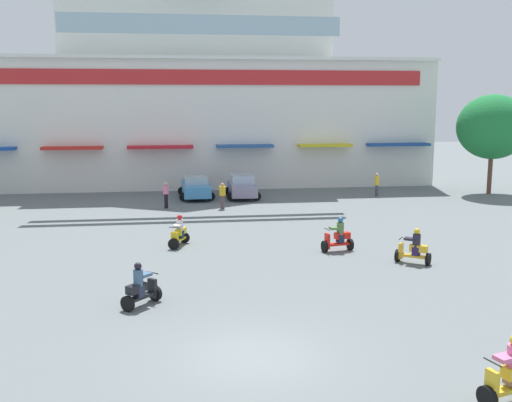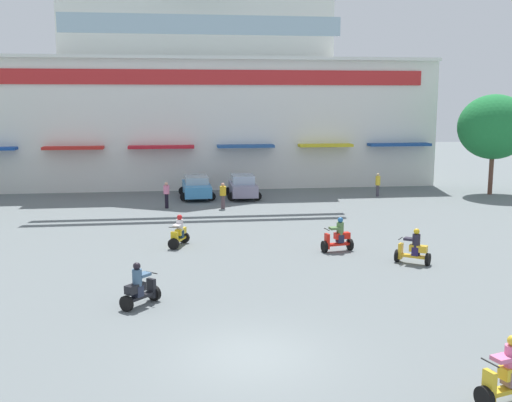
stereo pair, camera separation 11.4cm
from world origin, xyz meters
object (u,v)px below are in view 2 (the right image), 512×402
Objects in this scene: scooter_rider_1 at (338,237)px; pedestrian_1 at (378,183)px; scooter_rider_3 at (507,376)px; parked_car_0 at (196,187)px; scooter_rider_0 at (179,233)px; scooter_rider_6 at (140,288)px; pedestrian_2 at (223,194)px; parked_car_1 at (243,187)px; plaza_tree_1 at (494,127)px; scooter_rider_4 at (414,249)px; pedestrian_0 at (166,193)px.

pedestrian_1 is at bearing 64.99° from scooter_rider_1.
pedestrian_1 is at bearing 76.69° from scooter_rider_3.
parked_car_0 is at bearing 110.07° from scooter_rider_1.
scooter_rider_0 is 18.98m from pedestrian_1.
pedestrian_2 is (4.15, 17.70, 0.30)m from scooter_rider_6.
parked_car_0 is 1.15× the size of parked_car_1.
plaza_tree_1 reaches higher than pedestrian_2.
scooter_rider_0 is 7.33m from scooter_rider_1.
scooter_rider_4 is 0.91× the size of pedestrian_1.
scooter_rider_6 is 18.18m from pedestrian_2.
parked_car_1 is at bearing 74.88° from scooter_rider_6.
pedestrian_0 is (-7.86, 26.00, 0.28)m from scooter_rider_3.
scooter_rider_6 is (-8.43, -6.28, -0.02)m from scooter_rider_1.
pedestrian_0 reaches higher than parked_car_1.
parked_car_1 is at bearing 71.52° from scooter_rider_0.
parked_car_0 is 4.60m from pedestrian_2.
pedestrian_2 is (3.49, -0.61, -0.02)m from pedestrian_0.
scooter_rider_0 is at bearing 114.30° from scooter_rider_3.
scooter_rider_6 is 26.03m from pedestrian_1.
pedestrian_2 reaches higher than scooter_rider_6.
pedestrian_2 is (2.80, 9.52, 0.31)m from scooter_rider_0.
pedestrian_1 reaches higher than scooter_rider_4.
scooter_rider_6 is 18.32m from pedestrian_0.
plaza_tree_1 is 4.31× the size of pedestrian_1.
pedestrian_0 is at bearing 106.82° from scooter_rider_3.
scooter_rider_4 is at bearing -104.12° from pedestrian_1.
plaza_tree_1 is at bearing 6.53° from pedestrian_0.
plaza_tree_1 is 4.55× the size of scooter_rider_0.
pedestrian_2 is at bearing -113.39° from parked_car_1.
scooter_rider_1 is at bearing -15.09° from scooter_rider_0.
pedestrian_0 reaches higher than scooter_rider_4.
pedestrian_1 is (14.66, 2.73, 0.00)m from pedestrian_0.
scooter_rider_4 is at bearing 77.91° from scooter_rider_3.
parked_car_0 is 2.80× the size of scooter_rider_3.
pedestrian_2 is (-1.68, -3.88, 0.11)m from parked_car_1.
plaza_tree_1 reaches higher than pedestrian_0.
scooter_rider_3 is 1.05× the size of scooter_rider_6.
scooter_rider_3 is at bearing -42.06° from scooter_rider_6.
pedestrian_0 is (0.66, 18.31, 0.32)m from scooter_rider_6.
parked_car_0 is (-21.01, 1.11, -4.05)m from plaza_tree_1.
plaza_tree_1 is at bearing 53.47° from scooter_rider_4.
scooter_rider_3 is 0.97× the size of pedestrian_1.
scooter_rider_6 is 0.92× the size of pedestrian_0.
parked_car_0 is 20.05m from scooter_rider_4.
parked_car_0 is 2.74× the size of pedestrian_2.
parked_car_0 is 2.96× the size of scooter_rider_4.
plaza_tree_1 reaches higher than scooter_rider_1.
plaza_tree_1 reaches higher than scooter_rider_0.
scooter_rider_1 is at bearing 136.05° from scooter_rider_4.
scooter_rider_0 is 9.93m from pedestrian_2.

